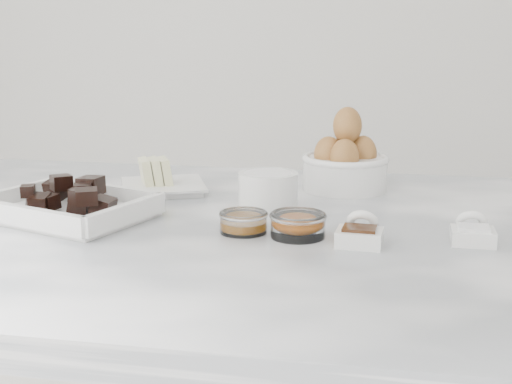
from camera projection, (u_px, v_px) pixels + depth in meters
marble_slab at (238, 238)px, 1.00m from camera, size 1.20×0.80×0.04m
chocolate_dish at (68, 202)px, 1.02m from camera, size 0.27×0.24×0.06m
butter_plate at (162, 181)px, 1.19m from camera, size 0.18×0.18×0.06m
sugar_ramekin at (268, 189)px, 1.08m from camera, size 0.09×0.09×0.05m
egg_bowl at (345, 163)px, 1.20m from camera, size 0.15×0.15×0.14m
honey_bowl at (244, 222)px, 0.95m from camera, size 0.07×0.07×0.03m
zest_bowl at (298, 224)px, 0.93m from camera, size 0.08×0.08×0.03m
vanilla_spoon at (360, 233)px, 0.90m from camera, size 0.06×0.07×0.04m
salt_spoon at (472, 232)px, 0.91m from camera, size 0.05×0.07×0.04m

